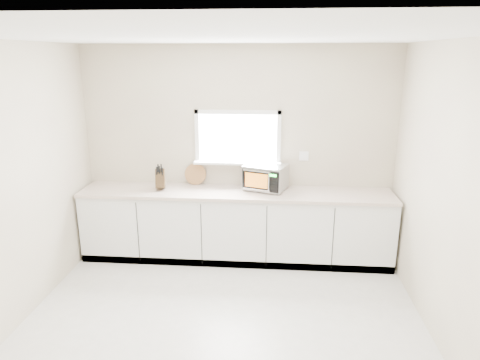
# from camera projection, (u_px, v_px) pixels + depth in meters

# --- Properties ---
(ground) EXTENTS (4.00, 4.00, 0.00)m
(ground) POSITION_uv_depth(u_px,v_px,m) (219.00, 339.00, 4.01)
(ground) COLOR beige
(ground) RESTS_ON ground
(back_wall) EXTENTS (4.00, 0.17, 2.70)m
(back_wall) POSITION_uv_depth(u_px,v_px,m) (238.00, 151.00, 5.54)
(back_wall) COLOR beige
(back_wall) RESTS_ON ground
(cabinets) EXTENTS (3.92, 0.60, 0.88)m
(cabinets) POSITION_uv_depth(u_px,v_px,m) (236.00, 226.00, 5.51)
(cabinets) COLOR silver
(cabinets) RESTS_ON ground
(countertop) EXTENTS (3.92, 0.64, 0.04)m
(countertop) POSITION_uv_depth(u_px,v_px,m) (236.00, 193.00, 5.37)
(countertop) COLOR beige
(countertop) RESTS_ON cabinets
(microwave) EXTENTS (0.59, 0.53, 0.32)m
(microwave) POSITION_uv_depth(u_px,v_px,m) (266.00, 177.00, 5.39)
(microwave) COLOR black
(microwave) RESTS_ON countertop
(knife_block) EXTENTS (0.15, 0.25, 0.34)m
(knife_block) POSITION_uv_depth(u_px,v_px,m) (160.00, 178.00, 5.41)
(knife_block) COLOR #422E17
(knife_block) RESTS_ON countertop
(cutting_board) EXTENTS (0.28, 0.07, 0.28)m
(cutting_board) POSITION_uv_depth(u_px,v_px,m) (195.00, 174.00, 5.61)
(cutting_board) COLOR #A2703F
(cutting_board) RESTS_ON countertop
(coffee_grinder) EXTENTS (0.14, 0.14, 0.22)m
(coffee_grinder) POSITION_uv_depth(u_px,v_px,m) (248.00, 180.00, 5.48)
(coffee_grinder) COLOR #ABADB2
(coffee_grinder) RESTS_ON countertop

